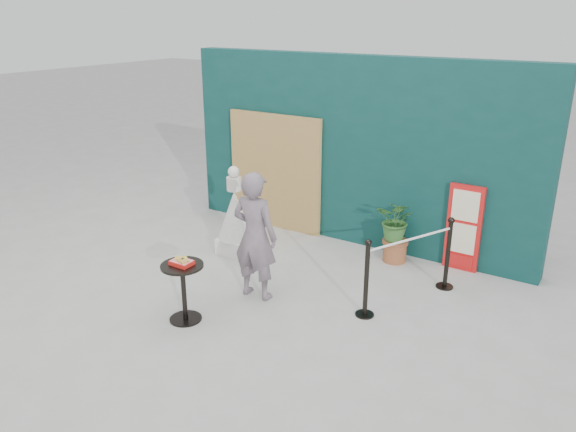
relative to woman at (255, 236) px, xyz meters
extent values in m
plane|color=#ADAAA5|center=(0.15, -0.64, -0.87)|extent=(60.00, 60.00, 0.00)
cube|color=#0B312F|center=(0.15, 2.51, 0.63)|extent=(6.00, 0.30, 3.00)
cube|color=tan|center=(-1.25, 2.30, 0.13)|extent=(1.80, 0.08, 2.00)
imported|color=slate|center=(0.00, 0.00, 0.00)|extent=(0.66, 0.45, 1.73)
cube|color=red|center=(2.05, 2.32, -0.22)|extent=(0.50, 0.06, 1.30)
cube|color=beige|center=(2.05, 2.28, 0.13)|extent=(0.38, 0.02, 0.45)
cube|color=beige|center=(2.05, 2.28, -0.37)|extent=(0.38, 0.02, 0.45)
cube|color=red|center=(2.05, 2.28, -0.72)|extent=(0.38, 0.02, 0.18)
cube|color=silver|center=(-1.10, 0.98, -0.74)|extent=(0.48, 0.48, 0.26)
cone|color=white|center=(-1.10, 0.98, -0.22)|extent=(0.55, 0.55, 0.78)
cylinder|color=silver|center=(-1.10, 0.98, 0.28)|extent=(0.23, 0.23, 0.21)
sphere|color=white|center=(-1.10, 0.98, 0.47)|extent=(0.17, 0.17, 0.17)
cylinder|color=black|center=(-0.37, -0.99, -0.86)|extent=(0.40, 0.40, 0.02)
cylinder|color=black|center=(-0.37, -0.99, -0.51)|extent=(0.06, 0.06, 0.72)
cylinder|color=black|center=(-0.37, -0.99, -0.13)|extent=(0.52, 0.52, 0.03)
cube|color=red|center=(-0.37, -0.99, -0.09)|extent=(0.26, 0.19, 0.05)
cube|color=#F92142|center=(-0.37, -0.99, -0.06)|extent=(0.24, 0.17, 0.00)
cube|color=#E4BE53|center=(-0.41, -0.98, -0.05)|extent=(0.15, 0.14, 0.02)
cube|color=gold|center=(-0.32, -1.01, -0.05)|extent=(0.13, 0.13, 0.02)
cone|color=yellow|center=(-0.35, -0.94, -0.03)|extent=(0.06, 0.06, 0.06)
cylinder|color=#984F31|center=(1.12, 2.06, -0.72)|extent=(0.35, 0.35, 0.29)
cylinder|color=brown|center=(1.12, 2.06, -0.55)|extent=(0.39, 0.39, 0.05)
imported|color=#306029|center=(1.12, 2.06, -0.20)|extent=(0.58, 0.50, 0.65)
cylinder|color=black|center=(1.46, 0.32, -0.86)|extent=(0.24, 0.24, 0.02)
cylinder|color=black|center=(1.46, 0.32, -0.39)|extent=(0.06, 0.06, 0.96)
sphere|color=black|center=(1.46, 0.32, 0.12)|extent=(0.09, 0.09, 0.09)
cylinder|color=black|center=(2.06, 1.62, -0.86)|extent=(0.24, 0.24, 0.02)
cylinder|color=black|center=(2.06, 1.62, -0.39)|extent=(0.06, 0.06, 0.96)
sphere|color=black|center=(2.06, 1.62, 0.12)|extent=(0.09, 0.09, 0.09)
cylinder|color=silver|center=(1.76, 0.97, 0.01)|extent=(0.63, 1.31, 0.03)
camera|label=1|loc=(4.03, -5.43, 2.74)|focal=35.00mm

